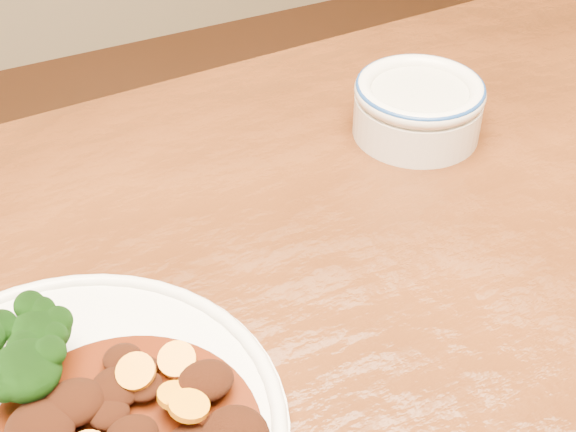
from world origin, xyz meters
name	(u,v)px	position (x,y,z in m)	size (l,w,h in m)	color
dining_table	(336,423)	(0.00, 0.00, 0.67)	(1.54, 0.97, 0.75)	#5D2B10
dip_bowl	(418,105)	(0.22, 0.23, 0.78)	(0.13, 0.13, 0.06)	white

